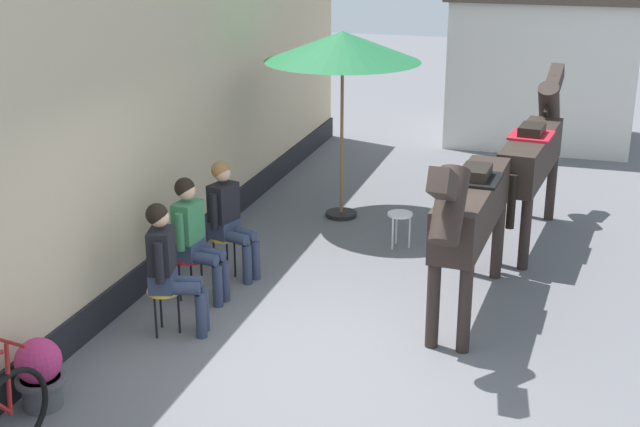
% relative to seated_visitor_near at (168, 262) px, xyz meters
% --- Properties ---
extents(ground_plane, '(40.00, 40.00, 0.00)m').
position_rel_seated_visitor_near_xyz_m(ground_plane, '(1.64, 2.89, -0.78)').
color(ground_plane, slate).
extents(pub_facade_wall, '(0.34, 14.00, 3.40)m').
position_rel_seated_visitor_near_xyz_m(pub_facade_wall, '(-0.91, 1.39, 0.76)').
color(pub_facade_wall, '#CCB793').
rests_on(pub_facade_wall, ground_plane).
extents(distant_cottage, '(3.40, 2.60, 3.50)m').
position_rel_seated_visitor_near_xyz_m(distant_cottage, '(3.04, 9.26, 1.02)').
color(distant_cottage, silver).
rests_on(distant_cottage, ground_plane).
extents(seated_visitor_near, '(0.61, 0.48, 1.39)m').
position_rel_seated_visitor_near_xyz_m(seated_visitor_near, '(0.00, 0.00, 0.00)').
color(seated_visitor_near, gold).
rests_on(seated_visitor_near, ground_plane).
extents(seated_visitor_middle, '(0.61, 0.49, 1.39)m').
position_rel_seated_visitor_near_xyz_m(seated_visitor_middle, '(-0.11, 0.84, 0.00)').
color(seated_visitor_middle, red).
rests_on(seated_visitor_middle, ground_plane).
extents(seated_visitor_far, '(0.61, 0.48, 1.39)m').
position_rel_seated_visitor_near_xyz_m(seated_visitor_far, '(-0.01, 1.55, 0.00)').
color(seated_visitor_far, gold).
rests_on(seated_visitor_far, ground_plane).
extents(saddled_horse_near, '(0.56, 3.00, 2.06)m').
position_rel_seated_visitor_near_xyz_m(saddled_horse_near, '(2.78, 1.32, 0.38)').
color(saddled_horse_near, '#2D231E').
rests_on(saddled_horse_near, ground_plane).
extents(saddled_horse_far, '(0.67, 2.99, 2.06)m').
position_rel_seated_visitor_near_xyz_m(saddled_horse_far, '(3.24, 3.86, 0.38)').
color(saddled_horse_far, '#2D231E').
rests_on(saddled_horse_far, ground_plane).
extents(flower_planter_near, '(0.43, 0.43, 0.64)m').
position_rel_seated_visitor_near_xyz_m(flower_planter_near, '(-0.46, -1.59, -0.44)').
color(flower_planter_near, '#4C4C51').
rests_on(flower_planter_near, ground_plane).
extents(cafe_parasol, '(2.10, 2.10, 2.58)m').
position_rel_seated_visitor_near_xyz_m(cafe_parasol, '(0.68, 3.97, 1.59)').
color(cafe_parasol, black).
rests_on(cafe_parasol, ground_plane).
extents(spare_stool_white, '(0.32, 0.32, 0.46)m').
position_rel_seated_visitor_near_xyz_m(spare_stool_white, '(1.71, 3.03, -0.38)').
color(spare_stool_white, white).
rests_on(spare_stool_white, ground_plane).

